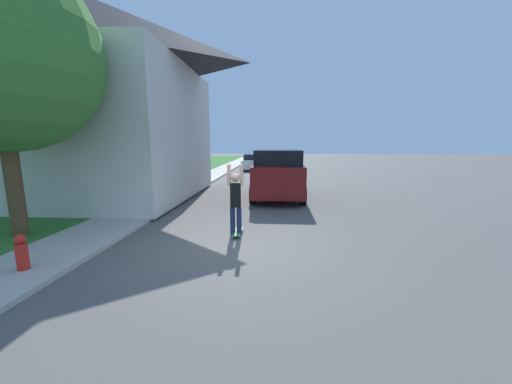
{
  "coord_description": "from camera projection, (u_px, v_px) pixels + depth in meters",
  "views": [
    {
      "loc": [
        1.17,
        -6.38,
        2.4
      ],
      "look_at": [
        0.56,
        2.33,
        0.9
      ],
      "focal_mm": 20.0,
      "sensor_mm": 36.0,
      "label": 1
    }
  ],
  "objects": [
    {
      "name": "car_down_street",
      "position": [
        253.0,
        162.0,
        26.17
      ],
      "size": [
        1.9,
        4.58,
        1.42
      ],
      "color": "#B7B7BC",
      "rests_on": "ground_plane"
    },
    {
      "name": "skateboarder",
      "position": [
        236.0,
        200.0,
        7.3
      ],
      "size": [
        0.41,
        0.22,
        1.87
      ],
      "color": "#192347",
      "rests_on": "ground_plane"
    },
    {
      "name": "house",
      "position": [
        72.0,
        92.0,
        12.14
      ],
      "size": [
        10.87,
        8.52,
        8.59
      ],
      "color": "beige",
      "rests_on": "lawn"
    },
    {
      "name": "sidewalk",
      "position": [
        170.0,
        196.0,
        12.9
      ],
      "size": [
        1.8,
        80.0,
        0.1
      ],
      "color": "#ADA89E",
      "rests_on": "ground_plane"
    },
    {
      "name": "ground_plane",
      "position": [
        226.0,
        246.0,
        6.76
      ],
      "size": [
        120.0,
        120.0,
        0.0
      ],
      "primitive_type": "plane",
      "color": "#54514F"
    },
    {
      "name": "skateboard",
      "position": [
        238.0,
        232.0,
        7.54
      ],
      "size": [
        0.22,
        0.8,
        0.1
      ],
      "color": "#337F3D",
      "rests_on": "ground_plane"
    },
    {
      "name": "lawn",
      "position": [
        78.0,
        195.0,
        13.2
      ],
      "size": [
        10.0,
        80.0,
        0.08
      ],
      "color": "#2D6B28",
      "rests_on": "ground_plane"
    },
    {
      "name": "fire_hydrant",
      "position": [
        22.0,
        253.0,
        5.21
      ],
      "size": [
        0.2,
        0.2,
        0.67
      ],
      "color": "red",
      "rests_on": "sidewalk"
    },
    {
      "name": "suv_parked",
      "position": [
        278.0,
        173.0,
        12.52
      ],
      "size": [
        2.21,
        4.52,
        2.13
      ],
      "color": "maroon",
      "rests_on": "ground_plane"
    }
  ]
}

